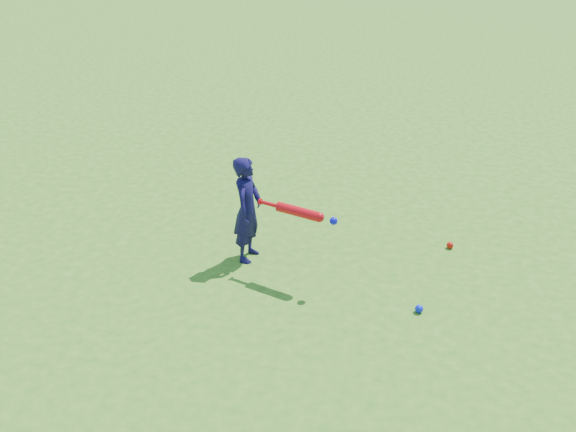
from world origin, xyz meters
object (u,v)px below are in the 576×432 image
(child, at_px, (247,209))
(bat_swing, at_px, (302,213))
(ground_ball_blue, at_px, (419,309))
(ground_ball_red, at_px, (450,245))

(child, height_order, bat_swing, child)
(child, height_order, ground_ball_blue, child)
(child, xyz_separation_m, bat_swing, (0.61, -0.33, 0.16))
(child, bearing_deg, ground_ball_blue, -104.05)
(bat_swing, bearing_deg, child, 175.36)
(ground_ball_blue, height_order, bat_swing, bat_swing)
(child, distance_m, ground_ball_blue, 2.04)
(child, distance_m, ground_ball_red, 2.32)
(child, xyz_separation_m, ground_ball_red, (2.20, 0.50, -0.55))
(ground_ball_red, height_order, bat_swing, bat_swing)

